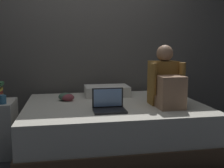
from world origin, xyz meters
TOP-DOWN VIEW (x-y plane):
  - ground_plane at (0.00, 0.00)m, footprint 8.00×8.00m
  - wall_back at (0.00, 1.20)m, footprint 5.60×0.10m
  - bed at (0.20, 0.30)m, footprint 2.00×1.50m
  - person_sitting at (0.73, 0.08)m, footprint 0.39×0.44m
  - laptop at (0.09, -0.03)m, footprint 0.32×0.23m
  - pillow at (0.19, 0.75)m, footprint 0.56×0.36m
  - mug at (-0.97, 0.19)m, footprint 0.08×0.08m
  - clothes_pile at (-0.33, 0.53)m, footprint 0.18×0.17m

SIDE VIEW (x-z plane):
  - ground_plane at x=0.00m, z-range 0.00..0.00m
  - bed at x=0.20m, z-range 0.00..0.52m
  - clothes_pile at x=-0.33m, z-range 0.52..0.61m
  - laptop at x=0.09m, z-range 0.46..0.68m
  - pillow at x=0.19m, z-range 0.52..0.65m
  - mug at x=-0.97m, z-range 0.58..0.67m
  - person_sitting at x=0.73m, z-range 0.44..1.10m
  - wall_back at x=0.00m, z-range 0.00..2.70m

